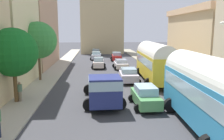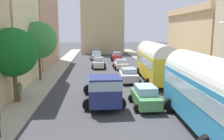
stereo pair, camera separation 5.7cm
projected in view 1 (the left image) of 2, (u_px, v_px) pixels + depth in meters
The scene contains 20 objects.
ground_plane at pixel (108, 70), 32.47m from camera, with size 154.00×154.00×0.00m, color #3C3C40.
sidewalk_left at pixel (56, 71), 31.93m from camera, with size 2.50×70.00×0.14m, color #B1AB99.
sidewalk_right at pixel (158, 69), 32.99m from camera, with size 2.50×70.00×0.14m, color gray.
building_left_2 at pixel (1, 17), 23.27m from camera, with size 5.41×9.24×13.88m.
building_left_3 at pixel (35, 29), 35.62m from camera, with size 4.83×14.28×11.51m.
building_right_2 at pixel (206, 43), 26.86m from camera, with size 5.77×12.45×8.13m.
distant_church at pixel (102, 22), 55.74m from camera, with size 10.11×6.17×20.41m.
parked_bus_0 at pixel (208, 89), 12.81m from camera, with size 3.39×9.13×4.22m.
parked_bus_1 at pixel (154, 60), 25.26m from camera, with size 3.51×9.91×4.24m.
cargo_truck_0 at pixel (104, 89), 17.24m from camera, with size 3.23×7.04×2.43m.
car_0 at pixel (99, 63), 34.27m from camera, with size 2.20×3.69×1.64m.
car_1 at pixel (96, 56), 44.16m from camera, with size 2.46×3.79×1.55m.
car_2 at pixel (96, 52), 50.85m from camera, with size 2.34×3.98×1.55m.
car_3 at pixel (145, 96), 16.98m from camera, with size 2.21×3.86×1.59m.
car_4 at pixel (128, 75), 25.10m from camera, with size 2.46×3.86×1.54m.
car_5 at pixel (121, 64), 33.65m from camera, with size 2.36×3.99×1.41m.
car_6 at pixel (117, 56), 42.57m from camera, with size 2.34×3.82×1.62m.
pedestrian_1 at pixel (20, 91), 17.86m from camera, with size 0.38×0.38×1.67m.
roadside_tree_1 at pixel (13, 52), 17.25m from camera, with size 3.67×3.67×5.80m.
roadside_tree_2 at pixel (38, 40), 25.00m from camera, with size 4.01×4.01×6.53m.
Camera 1 is at (-1.81, -4.94, 5.59)m, focal length 37.05 mm.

